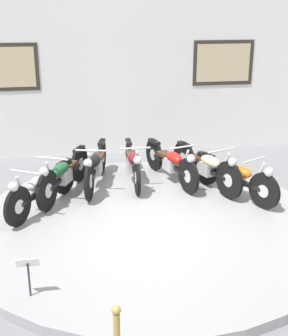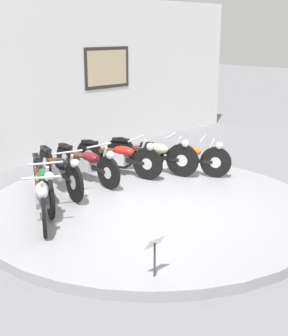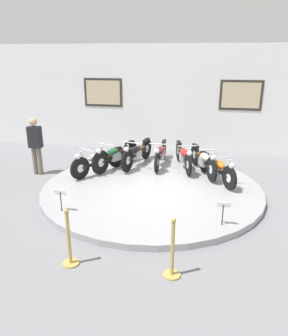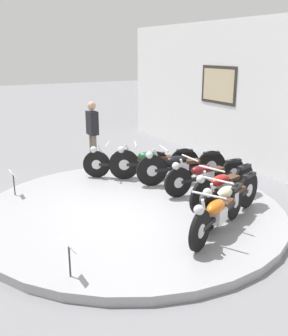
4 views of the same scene
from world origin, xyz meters
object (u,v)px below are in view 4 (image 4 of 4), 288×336
at_px(visitor_standing, 92,129).
at_px(motorcycle_orange, 218,212).
at_px(motorcycle_green, 153,161).
at_px(motorcycle_red, 223,185).
at_px(info_placard_front_centre, 69,250).
at_px(motorcycle_cream, 229,197).
at_px(motorcycle_black, 180,165).
at_px(motorcycle_maroon, 205,174).
at_px(motorcycle_silver, 125,162).
at_px(info_placard_front_left, 13,178).

bearing_deg(visitor_standing, motorcycle_orange, 0.21).
height_order(motorcycle_green, motorcycle_red, motorcycle_green).
xyz_separation_m(motorcycle_orange, info_placard_front_centre, (0.05, -2.41, -0.01)).
bearing_deg(motorcycle_cream, motorcycle_red, 148.36).
height_order(motorcycle_black, motorcycle_maroon, motorcycle_black).
xyz_separation_m(motorcycle_red, motorcycle_orange, (0.93, -0.87, -0.01)).
xyz_separation_m(motorcycle_silver, info_placard_front_centre, (3.31, -2.41, -0.01)).
height_order(motorcycle_cream, info_placard_front_centre, motorcycle_cream).
bearing_deg(motorcycle_green, motorcycle_orange, -10.25).
xyz_separation_m(motorcycle_green, info_placard_front_centre, (2.96, -2.94, -0.03)).
distance_m(motorcycle_maroon, motorcycle_orange, 1.91).
distance_m(motorcycle_silver, motorcycle_green, 0.63).
xyz_separation_m(motorcycle_green, motorcycle_red, (1.98, 0.35, -0.02)).
bearing_deg(motorcycle_black, motorcycle_red, -0.09).
bearing_deg(motorcycle_silver, visitor_standing, -179.37).
height_order(motorcycle_cream, motorcycle_orange, motorcycle_cream).
distance_m(motorcycle_green, info_placard_front_centre, 4.17).
xyz_separation_m(motorcycle_green, motorcycle_orange, (2.90, -0.52, -0.03)).
bearing_deg(motorcycle_red, motorcycle_green, -169.96).
distance_m(motorcycle_silver, info_placard_front_centre, 4.10).
relative_size(motorcycle_silver, motorcycle_green, 0.91).
relative_size(motorcycle_silver, visitor_standing, 1.03).
bearing_deg(motorcycle_cream, motorcycle_maroon, 159.58).
xyz_separation_m(motorcycle_black, motorcycle_orange, (2.33, -0.88, -0.03)).
distance_m(motorcycle_red, info_placard_front_centre, 3.43).
distance_m(motorcycle_maroon, info_placard_front_left, 3.80).
xyz_separation_m(motorcycle_green, motorcycle_maroon, (1.27, 0.47, -0.03)).
height_order(motorcycle_orange, info_placard_front_centre, motorcycle_orange).
xyz_separation_m(info_placard_front_left, visitor_standing, (-1.77, 2.39, 0.43)).
bearing_deg(motorcycle_maroon, motorcycle_red, -9.88).
height_order(motorcycle_black, motorcycle_cream, motorcycle_black).
height_order(motorcycle_orange, visitor_standing, visitor_standing).
height_order(motorcycle_red, motorcycle_cream, motorcycle_cream).
distance_m(motorcycle_green, motorcycle_red, 2.01).
height_order(info_placard_front_left, info_placard_front_centre, same).
bearing_deg(info_placard_front_centre, info_placard_front_left, 180.00).
distance_m(motorcycle_orange, visitor_standing, 5.10).
distance_m(motorcycle_black, motorcycle_cream, 2.00).
xyz_separation_m(motorcycle_silver, motorcycle_orange, (3.26, -0.00, -0.00)).
bearing_deg(motorcycle_orange, motorcycle_cream, 124.14).
bearing_deg(motorcycle_orange, motorcycle_red, 136.63).
distance_m(motorcycle_green, info_placard_front_left, 2.96).
xyz_separation_m(motorcycle_orange, info_placard_front_left, (-3.31, -2.41, -0.01)).
height_order(motorcycle_black, motorcycle_red, motorcycle_black).
relative_size(motorcycle_orange, info_placard_front_left, 3.44).
relative_size(motorcycle_cream, info_placard_front_left, 3.72).
bearing_deg(visitor_standing, motorcycle_black, 18.00).
bearing_deg(motorcycle_black, info_placard_front_centre, -54.08).
height_order(motorcycle_red, visitor_standing, visitor_standing).
bearing_deg(info_placard_front_centre, motorcycle_black, 125.92).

